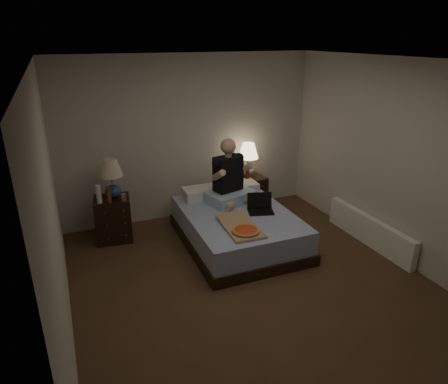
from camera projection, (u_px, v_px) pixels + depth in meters
name	position (u px, v px, depth m)	size (l,w,h in m)	color
floor	(254.00, 286.00, 4.66)	(4.00, 4.50, 0.00)	brown
ceiling	(261.00, 61.00, 3.75)	(4.00, 4.50, 0.00)	white
wall_back	(190.00, 138.00, 6.13)	(4.00, 2.50, 0.00)	beige
wall_front	(439.00, 313.00, 2.28)	(4.00, 2.50, 0.00)	beige
wall_left	(53.00, 217.00, 3.48)	(4.50, 2.50, 0.00)	beige
wall_right	(401.00, 163.00, 4.93)	(4.50, 2.50, 0.00)	beige
bed	(238.00, 228.00, 5.54)	(1.39, 1.85, 0.46)	#5D76BB
nightstand_left	(114.00, 219.00, 5.62)	(0.48, 0.43, 0.63)	black
nightstand_right	(250.00, 194.00, 6.56)	(0.45, 0.41, 0.59)	black
lamp_left	(112.00, 179.00, 5.43)	(0.32, 0.32, 0.56)	navy
lamp_right	(248.00, 160.00, 6.35)	(0.32, 0.32, 0.56)	gray
water_bottle	(99.00, 194.00, 5.31)	(0.07, 0.07, 0.25)	white
soda_can	(123.00, 197.00, 5.41)	(0.07, 0.07, 0.10)	silver
beer_bottle_left	(109.00, 195.00, 5.33)	(0.06, 0.06, 0.23)	#5D320D
beer_bottle_right	(247.00, 173.00, 6.28)	(0.06, 0.06, 0.23)	#561B0C
person	(230.00, 171.00, 5.66)	(0.66, 0.52, 0.93)	black
laptop	(261.00, 204.00, 5.43)	(0.34, 0.28, 0.24)	black
pizza_box	(246.00, 231.00, 4.85)	(0.40, 0.76, 0.08)	tan
radiator	(369.00, 231.00, 5.53)	(0.10, 1.60, 0.40)	white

